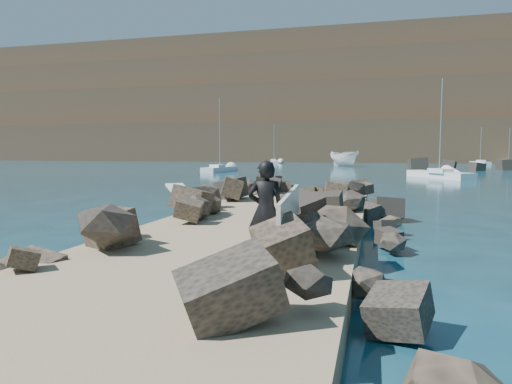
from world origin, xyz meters
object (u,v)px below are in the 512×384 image
surfboard_resting (183,198)px  surfer_with_board (269,210)px  sailboat_a (220,169)px  boat_imported (344,158)px

surfboard_resting → surfer_with_board: surfer_with_board is taller
surfer_with_board → sailboat_a: bearing=110.2°
boat_imported → sailboat_a: size_ratio=0.75×
surfboard_resting → sailboat_a: 41.92m
surfboard_resting → surfer_with_board: size_ratio=1.10×
surfboard_resting → sailboat_a: (-12.50, 40.00, -0.70)m
surfer_with_board → sailboat_a: size_ratio=0.25×
surfer_with_board → surfboard_resting: bearing=125.6°
boat_imported → surfer_with_board: (3.13, -71.92, 0.22)m
surfboard_resting → boat_imported: (1.44, 65.53, 0.31)m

